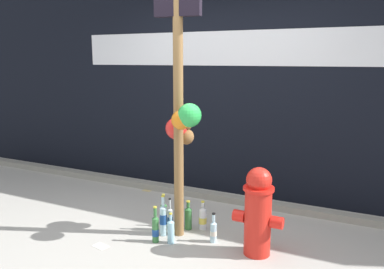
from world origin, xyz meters
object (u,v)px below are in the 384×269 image
at_px(memorial_post, 181,99).
at_px(bottle_4, 188,217).
at_px(bottle_2, 171,231).
at_px(bottle_6, 164,216).
at_px(bottle_7, 203,218).
at_px(bottle_0, 170,217).
at_px(bottle_5, 163,219).
at_px(fire_hydrant, 258,211).
at_px(bottle_1, 155,229).
at_px(bottle_3, 213,231).

height_order(memorial_post, bottle_4, memorial_post).
bearing_deg(bottle_2, memorial_post, 88.46).
xyz_separation_m(bottle_2, bottle_4, (0.01, 0.36, 0.00)).
relative_size(bottle_4, bottle_6, 0.78).
relative_size(bottle_2, bottle_7, 1.00).
xyz_separation_m(bottle_0, bottle_6, (-0.01, -0.11, 0.05)).
height_order(bottle_5, bottle_7, bottle_5).
height_order(bottle_4, bottle_6, bottle_6).
height_order(fire_hydrant, bottle_6, fire_hydrant).
distance_m(memorial_post, bottle_2, 1.27).
relative_size(bottle_2, bottle_5, 0.73).
relative_size(bottle_1, bottle_3, 1.22).
xyz_separation_m(bottle_6, bottle_7, (0.35, 0.20, -0.04)).
relative_size(bottle_0, bottle_2, 1.01).
bearing_deg(bottle_0, fire_hydrant, -10.16).
height_order(bottle_3, bottle_7, bottle_7).
distance_m(fire_hydrant, bottle_2, 0.87).
xyz_separation_m(memorial_post, bottle_0, (-0.20, 0.13, -1.27)).
distance_m(fire_hydrant, bottle_3, 0.54).
relative_size(bottle_4, bottle_7, 1.01).
bearing_deg(bottle_6, fire_hydrant, -3.73).
relative_size(bottle_5, bottle_7, 1.37).
bearing_deg(bottle_7, bottle_6, -150.10).
relative_size(bottle_1, bottle_6, 0.92).
height_order(memorial_post, bottle_2, memorial_post).
xyz_separation_m(bottle_2, bottle_6, (-0.21, 0.22, 0.03)).
height_order(memorial_post, bottle_3, memorial_post).
xyz_separation_m(bottle_1, bottle_4, (0.15, 0.40, -0.01)).
bearing_deg(bottle_1, bottle_5, 92.53).
xyz_separation_m(bottle_3, bottle_7, (-0.21, 0.22, 0.01)).
relative_size(fire_hydrant, bottle_7, 2.66).
height_order(bottle_2, bottle_6, bottle_6).
bearing_deg(bottle_2, bottle_6, 132.52).
bearing_deg(bottle_4, bottle_7, 24.87).
bearing_deg(bottle_1, bottle_4, 69.05).
bearing_deg(bottle_7, bottle_5, -134.86).
relative_size(fire_hydrant, bottle_6, 2.07).
bearing_deg(bottle_2, fire_hydrant, 11.09).
xyz_separation_m(bottle_1, bottle_6, (-0.06, 0.27, 0.02)).
bearing_deg(bottle_6, bottle_5, -62.57).
xyz_separation_m(memorial_post, bottle_3, (0.35, -0.01, -1.26)).
relative_size(bottle_3, bottle_6, 0.75).
bearing_deg(bottle_3, bottle_5, -171.41).
height_order(bottle_0, bottle_6, bottle_6).
height_order(bottle_3, bottle_6, bottle_6).
height_order(bottle_2, bottle_7, same).
relative_size(memorial_post, bottle_3, 8.41).
distance_m(bottle_4, bottle_5, 0.29).
height_order(bottle_1, bottle_4, bottle_1).
relative_size(bottle_0, bottle_4, 1.01).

